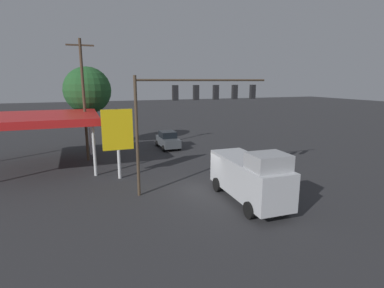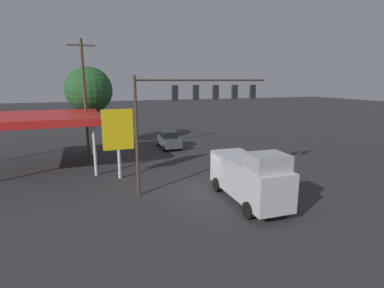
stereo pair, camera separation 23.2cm
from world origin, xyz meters
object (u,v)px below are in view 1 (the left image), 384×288
Objects in this scene: traffic_signal_assembly at (194,102)px; price_sign at (118,132)px; utility_pole at (84,98)px; delivery_truck at (250,176)px; sedan_waiting at (168,140)px; street_tree at (87,90)px.

price_sign is at bearing -41.42° from traffic_signal_assembly.
traffic_signal_assembly is 0.84× the size of utility_pole.
price_sign is 0.79× the size of delivery_truck.
traffic_signal_assembly is at bearing -145.18° from delivery_truck.
delivery_truck is (-9.10, 14.38, -4.21)m from utility_pole.
traffic_signal_assembly is 6.17m from delivery_truck.
traffic_signal_assembly is 14.28m from sedan_waiting.
traffic_signal_assembly is 2.15× the size of sedan_waiting.
sedan_waiting is 0.49× the size of street_tree.
traffic_signal_assembly is 1.38× the size of delivery_truck.
price_sign is at bearing -136.07° from delivery_truck.
street_tree is at bearing -95.70° from utility_pole.
delivery_truck is at bearing 122.33° from utility_pole.
street_tree is (8.16, -2.89, 5.53)m from sedan_waiting.
sedan_waiting is at bearing -98.43° from traffic_signal_assembly.
price_sign is at bearing 107.52° from utility_pole.
traffic_signal_assembly is at bearing 111.13° from street_tree.
street_tree is (6.21, -16.07, 0.38)m from traffic_signal_assembly.
traffic_signal_assembly is 1.05× the size of street_tree.
delivery_truck is at bearing 113.53° from street_tree.
traffic_signal_assembly is 6.63m from price_sign.
sedan_waiting is 0.64× the size of delivery_truck.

